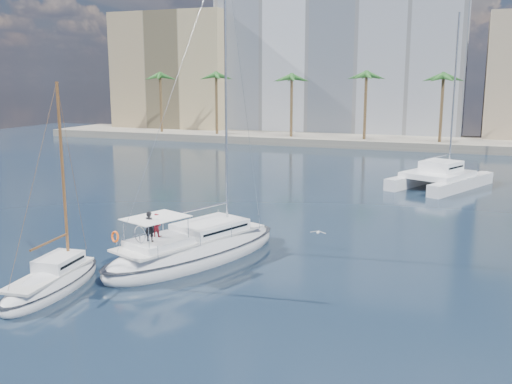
% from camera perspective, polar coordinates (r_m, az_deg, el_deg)
% --- Properties ---
extents(ground, '(160.00, 160.00, 0.00)m').
position_cam_1_polar(ground, '(32.55, 1.06, -6.99)').
color(ground, black).
rests_on(ground, ground).
extents(quay, '(120.00, 14.00, 1.20)m').
position_cam_1_polar(quay, '(91.23, 14.06, 4.91)').
color(quay, gray).
rests_on(quay, ground).
extents(building_modern, '(42.00, 16.00, 28.00)m').
position_cam_1_polar(building_modern, '(104.61, 8.51, 13.25)').
color(building_modern, white).
rests_on(building_modern, ground).
extents(building_tan_left, '(22.00, 14.00, 22.00)m').
position_cam_1_polar(building_tan_left, '(111.21, -7.60, 11.60)').
color(building_tan_left, tan).
rests_on(building_tan_left, ground).
extents(palm_left, '(3.60, 3.60, 12.30)m').
position_cam_1_polar(palm_left, '(96.87, -6.74, 11.26)').
color(palm_left, brown).
rests_on(palm_left, ground).
extents(palm_centre, '(3.60, 3.60, 12.30)m').
position_cam_1_polar(palm_centre, '(86.75, 14.05, 11.01)').
color(palm_centre, brown).
rests_on(palm_centre, ground).
extents(main_sloop, '(8.24, 13.15, 18.63)m').
position_cam_1_polar(main_sloop, '(33.00, -6.10, -5.79)').
color(main_sloop, silver).
rests_on(main_sloop, ground).
extents(small_sloop, '(3.10, 7.63, 10.68)m').
position_cam_1_polar(small_sloop, '(29.94, -19.70, -8.52)').
color(small_sloop, silver).
rests_on(small_sloop, ground).
extents(catamaran, '(9.60, 12.34, 16.23)m').
position_cam_1_polar(catamaran, '(57.16, 17.90, 1.59)').
color(catamaran, silver).
rests_on(catamaran, ground).
extents(seagull, '(0.99, 0.43, 0.18)m').
position_cam_1_polar(seagull, '(35.10, 6.23, -4.03)').
color(seagull, silver).
rests_on(seagull, ground).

